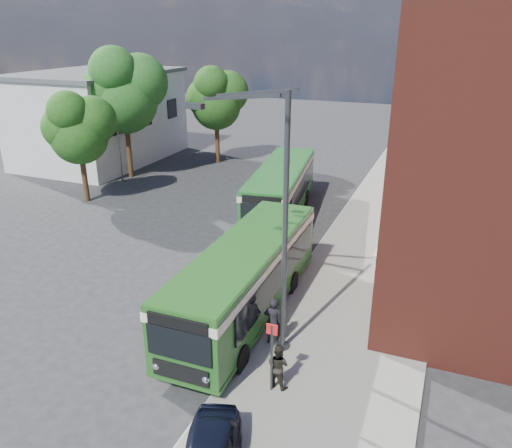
% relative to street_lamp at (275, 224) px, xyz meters
% --- Properties ---
extents(ground, '(120.00, 120.00, 0.00)m').
position_rel_street_lamp_xyz_m(ground, '(-4.84, 2.00, -4.79)').
color(ground, '#262628').
rests_on(ground, ground).
extents(pavement, '(6.00, 48.00, 0.15)m').
position_rel_street_lamp_xyz_m(pavement, '(2.16, 10.00, -4.72)').
color(pavement, gray).
rests_on(pavement, ground).
extents(kerb_line, '(0.12, 48.00, 0.01)m').
position_rel_street_lamp_xyz_m(kerb_line, '(-0.89, 10.00, -4.79)').
color(kerb_line, beige).
rests_on(kerb_line, ground).
extents(white_building, '(9.40, 13.40, 7.30)m').
position_rel_street_lamp_xyz_m(white_building, '(-22.84, 20.00, -1.13)').
color(white_building, beige).
rests_on(white_building, ground).
extents(flagpole, '(0.95, 0.10, 9.00)m').
position_rel_street_lamp_xyz_m(flagpole, '(-17.29, 15.00, 0.15)').
color(flagpole, '#373A3C').
rests_on(flagpole, ground).
extents(street_lamp, '(2.96, 2.38, 9.00)m').
position_rel_street_lamp_xyz_m(street_lamp, '(0.00, 0.00, 0.00)').
color(street_lamp, '#373A3C').
rests_on(street_lamp, ground).
extents(bus_stop_sign, '(0.35, 0.08, 2.52)m').
position_rel_street_lamp_xyz_m(bus_stop_sign, '(0.76, -2.20, -3.28)').
color(bus_stop_sign, '#373A3C').
rests_on(bus_stop_sign, ground).
extents(bus_front, '(2.74, 10.47, 3.02)m').
position_rel_street_lamp_xyz_m(bus_front, '(-1.77, 1.71, -2.96)').
color(bus_front, '#22571D').
rests_on(bus_front, ground).
extents(bus_rear, '(4.04, 10.60, 3.02)m').
position_rel_street_lamp_xyz_m(bus_rear, '(-4.24, 12.77, -2.96)').
color(bus_rear, '#216224').
rests_on(bus_rear, ground).
extents(pedestrian_a, '(0.73, 0.56, 1.80)m').
position_rel_street_lamp_xyz_m(pedestrian_a, '(-0.05, 0.15, -3.74)').
color(pedestrian_a, black).
rests_on(pedestrian_a, pavement).
extents(pedestrian_b, '(0.84, 0.72, 1.50)m').
position_rel_street_lamp_xyz_m(pedestrian_b, '(0.89, -1.94, -3.89)').
color(pedestrian_b, black).
rests_on(pedestrian_b, pavement).
extents(tree_left, '(4.23, 4.02, 7.14)m').
position_rel_street_lamp_xyz_m(tree_left, '(-16.87, 10.53, 0.05)').
color(tree_left, '#3A2615').
rests_on(tree_left, ground).
extents(tree_mid, '(5.64, 5.36, 9.52)m').
position_rel_street_lamp_xyz_m(tree_mid, '(-17.47, 16.30, 1.67)').
color(tree_mid, '#3A2615').
rests_on(tree_mid, ground).
extents(tree_right, '(4.67, 4.44, 7.88)m').
position_rel_street_lamp_xyz_m(tree_right, '(-13.28, 22.68, 0.56)').
color(tree_right, '#3A2615').
rests_on(tree_right, ground).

